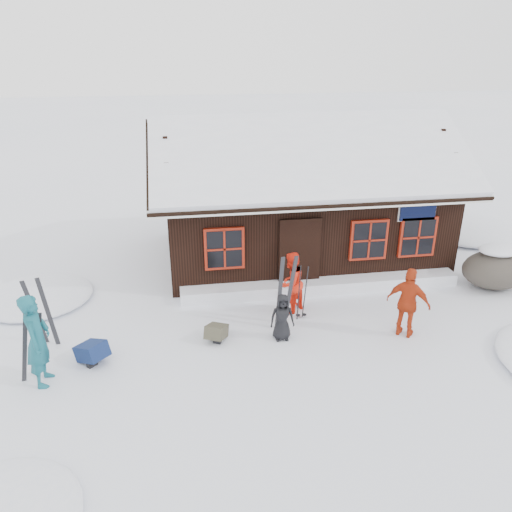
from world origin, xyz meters
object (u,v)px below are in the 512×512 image
object	(u,v)px
backpack_olive	(216,334)
ski_pair_left	(32,346)
ski_poles	(302,293)
skier_orange_left	(291,283)
boulder	(496,268)
skier_teal	(38,340)
skier_orange_right	(408,303)
skier_crouched	(282,317)
backpack_blue	(92,355)

from	to	relation	value
backpack_olive	ski_pair_left	bearing A→B (deg)	-143.25
ski_poles	backpack_olive	bearing A→B (deg)	-162.69
skier_orange_left	boulder	xyz separation A→B (m)	(5.86, 0.44, -0.23)
skier_orange_left	backpack_olive	world-z (taller)	skier_orange_left
skier_teal	ski_pair_left	xyz separation A→B (m)	(-0.21, 0.22, -0.26)
skier_orange_left	skier_orange_right	bearing A→B (deg)	107.35
ski_poles	backpack_olive	size ratio (longest dim) A/B	2.66
ski_pair_left	backpack_olive	size ratio (longest dim) A/B	2.78
skier_orange_left	skier_crouched	size ratio (longest dim) A/B	1.41
skier_orange_right	skier_crouched	world-z (taller)	skier_orange_right
skier_orange_left	skier_crouched	bearing A→B (deg)	29.08
skier_crouched	ski_pair_left	bearing A→B (deg)	-171.82
skier_orange_right	skier_crouched	bearing A→B (deg)	33.77
skier_teal	ski_pair_left	distance (m)	0.40
skier_teal	ski_poles	xyz separation A→B (m)	(5.64, 1.65, -0.29)
skier_teal	skier_orange_left	size ratio (longest dim) A/B	1.23
ski_pair_left	backpack_olive	distance (m)	3.83
boulder	backpack_blue	xyz separation A→B (m)	(-10.47, -1.91, -0.39)
skier_orange_left	skier_teal	bearing A→B (deg)	-19.35
ski_poles	boulder	bearing A→B (deg)	8.24
skier_teal	skier_orange_left	world-z (taller)	skier_teal
skier_orange_left	ski_poles	bearing A→B (deg)	77.10
skier_orange_right	ski_pair_left	bearing A→B (deg)	41.94
skier_orange_right	boulder	world-z (taller)	skier_orange_right
ski_pair_left	skier_teal	bearing A→B (deg)	-60.18
skier_teal	skier_orange_right	distance (m)	7.82
backpack_blue	boulder	bearing A→B (deg)	-34.37
skier_crouched	ski_poles	size ratio (longest dim) A/B	0.78
skier_teal	backpack_olive	size ratio (longest dim) A/B	3.59
skier_teal	ski_pair_left	world-z (taller)	skier_teal
backpack_blue	skier_teal	bearing A→B (deg)	169.02
backpack_blue	ski_pair_left	bearing A→B (deg)	153.50
skier_orange_left	ski_pair_left	xyz separation A→B (m)	(-5.66, -1.81, -0.08)
skier_teal	ski_poles	world-z (taller)	skier_teal
skier_orange_left	skier_crouched	xyz separation A→B (m)	(-0.47, -1.22, -0.23)
skier_teal	ski_pair_left	size ratio (longest dim) A/B	1.29
skier_orange_right	backpack_olive	bearing A→B (deg)	33.54
skier_crouched	backpack_olive	distance (m)	1.54
ski_pair_left	ski_poles	size ratio (longest dim) A/B	1.04
boulder	backpack_blue	size ratio (longest dim) A/B	2.98
ski_pair_left	backpack_blue	world-z (taller)	ski_pair_left
boulder	backpack_olive	size ratio (longest dim) A/B	3.48
skier_orange_right	ski_pair_left	xyz separation A→B (m)	(-8.01, -0.28, -0.13)
boulder	ski_pair_left	xyz separation A→B (m)	(-11.52, -2.25, 0.15)
skier_teal	skier_crouched	bearing A→B (deg)	-79.03
skier_orange_right	ski_pair_left	distance (m)	8.02
boulder	skier_crouched	bearing A→B (deg)	-165.27
skier_teal	boulder	distance (m)	11.58
backpack_blue	skier_orange_right	bearing A→B (deg)	-45.21
skier_orange_left	backpack_olive	xyz separation A→B (m)	(-1.95, -1.04, -0.64)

